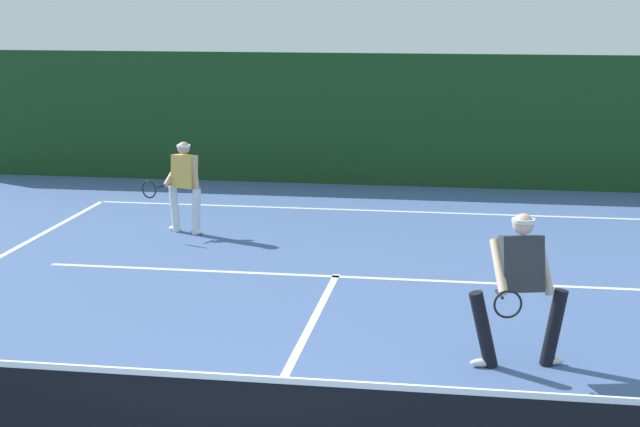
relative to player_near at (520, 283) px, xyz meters
The scene contains 6 objects.
court_line_baseline_far 8.02m from the player_near, 107.52° to the left, with size 10.36×0.10×0.01m, color white.
court_line_service 4.04m from the player_near, 127.50° to the left, with size 8.45×0.10×0.01m, color white.
court_line_centre 2.57m from the player_near, behind, with size 0.10×6.40×0.01m, color white.
player_near is the anchor object (origin of this frame).
player_far 7.51m from the player_near, 134.40° to the left, with size 0.95×0.85×1.54m.
back_fence_windscreen 10.46m from the player_near, 103.26° to the left, with size 20.13×0.12×2.73m, color #193E1B.
Camera 1 is at (1.87, -7.05, 3.86)m, focal length 55.73 mm.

